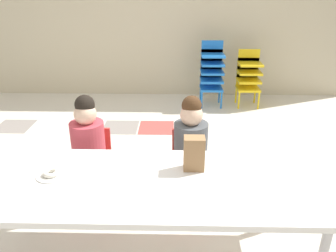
{
  "coord_description": "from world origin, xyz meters",
  "views": [
    {
      "loc": [
        0.24,
        -2.54,
        1.7
      ],
      "look_at": [
        0.19,
        -0.56,
        0.85
      ],
      "focal_mm": 36.24,
      "sensor_mm": 36.0,
      "label": 1
    }
  ],
  "objects_px": {
    "donut_powdered_on_plate": "(51,173)",
    "seated_child_near_camera": "(88,141)",
    "kid_chair_blue_stack": "(212,70)",
    "kid_chair_yellow_stack": "(249,75)",
    "seated_child_middle_seat": "(191,142)",
    "craft_table": "(153,187)",
    "paper_bag_brown": "(194,153)",
    "paper_plate_near_edge": "(52,175)"
  },
  "relations": [
    {
      "from": "craft_table",
      "to": "paper_bag_brown",
      "type": "xyz_separation_m",
      "value": [
        0.25,
        0.15,
        0.15
      ]
    },
    {
      "from": "kid_chair_blue_stack",
      "to": "donut_powdered_on_plate",
      "type": "xyz_separation_m",
      "value": [
        -1.27,
        -3.0,
        0.1
      ]
    },
    {
      "from": "seated_child_near_camera",
      "to": "kid_chair_blue_stack",
      "type": "distance_m",
      "value": 2.69
    },
    {
      "from": "seated_child_near_camera",
      "to": "kid_chair_yellow_stack",
      "type": "bearing_deg",
      "value": 54.6
    },
    {
      "from": "kid_chair_yellow_stack",
      "to": "paper_bag_brown",
      "type": "distance_m",
      "value": 3.05
    },
    {
      "from": "kid_chair_blue_stack",
      "to": "kid_chair_yellow_stack",
      "type": "xyz_separation_m",
      "value": [
        0.53,
        -0.0,
        -0.06
      ]
    },
    {
      "from": "craft_table",
      "to": "paper_bag_brown",
      "type": "distance_m",
      "value": 0.33
    },
    {
      "from": "seated_child_middle_seat",
      "to": "donut_powdered_on_plate",
      "type": "distance_m",
      "value": 1.06
    },
    {
      "from": "paper_bag_brown",
      "to": "kid_chair_blue_stack",
      "type": "bearing_deg",
      "value": 82.25
    },
    {
      "from": "seated_child_near_camera",
      "to": "donut_powdered_on_plate",
      "type": "xyz_separation_m",
      "value": [
        -0.08,
        -0.59,
        0.07
      ]
    },
    {
      "from": "kid_chair_blue_stack",
      "to": "paper_plate_near_edge",
      "type": "height_order",
      "value": "kid_chair_blue_stack"
    },
    {
      "from": "paper_plate_near_edge",
      "to": "seated_child_near_camera",
      "type": "bearing_deg",
      "value": 82.2
    },
    {
      "from": "donut_powdered_on_plate",
      "to": "seated_child_near_camera",
      "type": "bearing_deg",
      "value": 82.2
    },
    {
      "from": "craft_table",
      "to": "kid_chair_blue_stack",
      "type": "bearing_deg",
      "value": 78.1
    },
    {
      "from": "seated_child_middle_seat",
      "to": "paper_bag_brown",
      "type": "height_order",
      "value": "seated_child_middle_seat"
    },
    {
      "from": "craft_table",
      "to": "kid_chair_yellow_stack",
      "type": "distance_m",
      "value": 3.26
    },
    {
      "from": "seated_child_middle_seat",
      "to": "donut_powdered_on_plate",
      "type": "bearing_deg",
      "value": -146.12
    },
    {
      "from": "kid_chair_blue_stack",
      "to": "donut_powdered_on_plate",
      "type": "distance_m",
      "value": 3.26
    },
    {
      "from": "donut_powdered_on_plate",
      "to": "paper_bag_brown",
      "type": "bearing_deg",
      "value": 6.96
    },
    {
      "from": "seated_child_near_camera",
      "to": "paper_plate_near_edge",
      "type": "distance_m",
      "value": 0.59
    },
    {
      "from": "paper_bag_brown",
      "to": "donut_powdered_on_plate",
      "type": "distance_m",
      "value": 0.88
    },
    {
      "from": "kid_chair_yellow_stack",
      "to": "paper_plate_near_edge",
      "type": "height_order",
      "value": "kid_chair_yellow_stack"
    },
    {
      "from": "donut_powdered_on_plate",
      "to": "seated_child_middle_seat",
      "type": "bearing_deg",
      "value": 33.88
    },
    {
      "from": "craft_table",
      "to": "paper_bag_brown",
      "type": "height_order",
      "value": "paper_bag_brown"
    },
    {
      "from": "craft_table",
      "to": "paper_bag_brown",
      "type": "bearing_deg",
      "value": 30.63
    },
    {
      "from": "paper_bag_brown",
      "to": "kid_chair_yellow_stack",
      "type": "bearing_deg",
      "value": 72.32
    },
    {
      "from": "seated_child_middle_seat",
      "to": "paper_plate_near_edge",
      "type": "distance_m",
      "value": 1.05
    },
    {
      "from": "craft_table",
      "to": "seated_child_middle_seat",
      "type": "height_order",
      "value": "seated_child_middle_seat"
    },
    {
      "from": "seated_child_near_camera",
      "to": "paper_bag_brown",
      "type": "distance_m",
      "value": 0.94
    },
    {
      "from": "paper_bag_brown",
      "to": "seated_child_near_camera",
      "type": "bearing_deg",
      "value": 148.8
    },
    {
      "from": "paper_bag_brown",
      "to": "paper_plate_near_edge",
      "type": "distance_m",
      "value": 0.89
    },
    {
      "from": "paper_plate_near_edge",
      "to": "seated_child_middle_seat",
      "type": "bearing_deg",
      "value": 33.88
    },
    {
      "from": "kid_chair_blue_stack",
      "to": "donut_powdered_on_plate",
      "type": "relative_size",
      "value": 9.02
    },
    {
      "from": "craft_table",
      "to": "seated_child_near_camera",
      "type": "distance_m",
      "value": 0.83
    },
    {
      "from": "seated_child_middle_seat",
      "to": "kid_chair_blue_stack",
      "type": "distance_m",
      "value": 2.45
    },
    {
      "from": "kid_chair_yellow_stack",
      "to": "kid_chair_blue_stack",
      "type": "bearing_deg",
      "value": 179.97
    },
    {
      "from": "seated_child_middle_seat",
      "to": "kid_chair_blue_stack",
      "type": "xyz_separation_m",
      "value": [
        0.39,
        2.42,
        -0.04
      ]
    },
    {
      "from": "paper_bag_brown",
      "to": "paper_plate_near_edge",
      "type": "xyz_separation_m",
      "value": [
        -0.87,
        -0.11,
        -0.11
      ]
    },
    {
      "from": "kid_chair_yellow_stack",
      "to": "paper_bag_brown",
      "type": "xyz_separation_m",
      "value": [
        -0.92,
        -2.9,
        0.25
      ]
    },
    {
      "from": "kid_chair_yellow_stack",
      "to": "donut_powdered_on_plate",
      "type": "relative_size",
      "value": 7.84
    },
    {
      "from": "seated_child_near_camera",
      "to": "kid_chair_blue_stack",
      "type": "relative_size",
      "value": 1.0
    },
    {
      "from": "seated_child_near_camera",
      "to": "donut_powdered_on_plate",
      "type": "relative_size",
      "value": 8.99
    }
  ]
}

